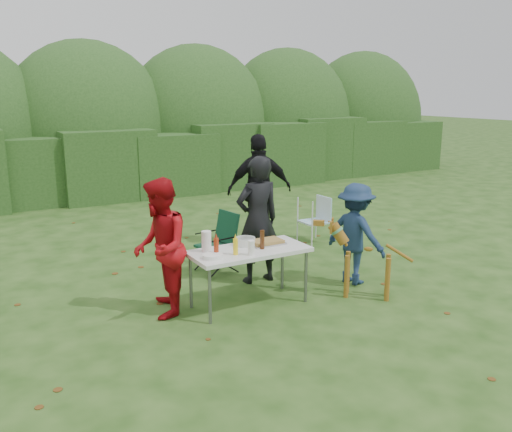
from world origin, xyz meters
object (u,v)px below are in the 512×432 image
ketchup_bottle (216,247)px  paper_towel_roll (206,241)px  folding_table (249,253)px  dog (368,261)px  person_red_jacket (160,248)px  child (355,234)px  beer_bottle (262,240)px  person_black_puffy (260,190)px  mustard_bottle (236,247)px  camping_chair (216,243)px  lawn_chair (314,220)px  person_cook (258,220)px

ketchup_bottle → paper_towel_roll: bearing=97.7°
folding_table → paper_towel_roll: size_ratio=5.77×
dog → person_red_jacket: bearing=25.4°
child → beer_bottle: bearing=76.1°
person_black_puffy → mustard_bottle: person_black_puffy is taller
folding_table → camping_chair: size_ratio=1.65×
paper_towel_roll → beer_bottle: bearing=-20.2°
mustard_bottle → beer_bottle: 0.41m
child → lawn_chair: 2.13m
person_red_jacket → lawn_chair: (3.49, 1.68, -0.43)m
person_cook → mustard_bottle: (-0.78, -0.82, -0.06)m
folding_table → beer_bottle: beer_bottle is taller
camping_chair → paper_towel_roll: bearing=50.8°
paper_towel_roll → camping_chair: bearing=59.6°
lawn_chair → child: bearing=69.8°
child → camping_chair: child is taller
folding_table → camping_chair: camping_chair is taller
lawn_chair → mustard_bottle: bearing=37.8°
person_cook → person_red_jacket: (-1.59, -0.43, -0.06)m
folding_table → mustard_bottle: (-0.25, -0.12, 0.15)m
lawn_chair → beer_bottle: (-2.28, -2.02, 0.45)m
mustard_bottle → beer_bottle: bearing=6.6°
person_cook → paper_towel_roll: 1.17m
person_red_jacket → ketchup_bottle: (0.59, -0.32, 0.01)m
person_cook → camping_chair: size_ratio=1.98×
dog → ketchup_bottle: 2.05m
person_black_puffy → beer_bottle: bearing=76.8°
person_black_puffy → lawn_chair: (0.89, -0.42, -0.56)m
person_black_puffy → folding_table: bearing=73.5°
folding_table → beer_bottle: size_ratio=6.25×
person_black_puffy → person_red_jacket: bearing=55.3°
lawn_chair → mustard_bottle: 3.42m
child → ketchup_bottle: 2.17m
folding_table → dog: size_ratio=1.43×
person_red_jacket → ketchup_bottle: person_red_jacket is taller
ketchup_bottle → beer_bottle: beer_bottle is taller
mustard_bottle → lawn_chair: bearing=37.7°
folding_table → paper_towel_roll: 0.56m
person_cook → lawn_chair: bearing=-145.5°
lawn_chair → folding_table: bearing=39.0°
mustard_bottle → paper_towel_roll: paper_towel_roll is taller
person_red_jacket → child: person_red_jacket is taller
lawn_chair → person_black_puffy: bearing=-25.1°
person_black_puffy → lawn_chair: size_ratio=2.35×
person_black_puffy → camping_chair: size_ratio=2.14×
lawn_chair → paper_towel_roll: (-2.94, -1.78, 0.46)m
dog → person_black_puffy: bearing=-48.0°
person_cook → child: size_ratio=1.26×
ketchup_bottle → beer_bottle: size_ratio=0.92×
child → camping_chair: (-1.50, 1.39, -0.26)m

